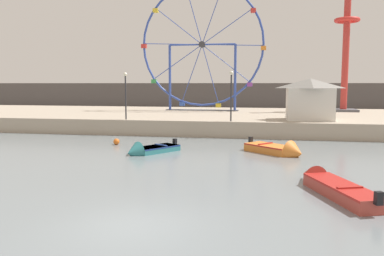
% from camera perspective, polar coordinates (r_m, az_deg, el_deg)
% --- Properties ---
extents(ground_plane, '(240.00, 240.00, 0.00)m').
position_cam_1_polar(ground_plane, '(12.54, -8.31, -13.70)').
color(ground_plane, slate).
extents(quay_promenade, '(110.00, 19.01, 1.30)m').
position_cam_1_polar(quay_promenade, '(40.92, 5.10, 1.25)').
color(quay_promenade, tan).
rests_on(quay_promenade, ground_plane).
extents(distant_town_skyline, '(140.00, 3.00, 4.40)m').
position_cam_1_polar(distant_town_skyline, '(65.88, 7.21, 4.51)').
color(distant_town_skyline, '#564C47').
rests_on(distant_town_skyline, ground_plane).
extents(motorboat_orange_hull, '(3.92, 3.70, 1.40)m').
position_cam_1_polar(motorboat_orange_hull, '(24.84, 12.48, -3.10)').
color(motorboat_orange_hull, orange).
rests_on(motorboat_orange_hull, ground_plane).
extents(motorboat_faded_red, '(2.87, 5.42, 1.13)m').
position_cam_1_polar(motorboat_faded_red, '(16.88, 19.32, -7.75)').
color(motorboat_faded_red, '#B24238').
rests_on(motorboat_faded_red, ground_plane).
extents(motorboat_teal_painted, '(3.15, 3.76, 1.25)m').
position_cam_1_polar(motorboat_teal_painted, '(24.71, -6.44, -3.18)').
color(motorboat_teal_painted, teal).
rests_on(motorboat_teal_painted, ground_plane).
extents(ferris_wheel_blue_frame, '(13.98, 1.20, 14.14)m').
position_cam_1_polar(ferris_wheel_blue_frame, '(44.77, 1.46, 11.65)').
color(ferris_wheel_blue_frame, '#334CA8').
rests_on(ferris_wheel_blue_frame, quay_promenade).
extents(drop_tower_red_tower, '(2.80, 2.80, 15.23)m').
position_cam_1_polar(drop_tower_red_tower, '(46.42, 21.29, 11.18)').
color(drop_tower_red_tower, '#BC332D').
rests_on(drop_tower_red_tower, quay_promenade).
extents(carnival_booth_white_ticket, '(4.06, 3.46, 3.43)m').
position_cam_1_polar(carnival_booth_white_ticket, '(34.22, 16.59, 4.10)').
color(carnival_booth_white_ticket, silver).
rests_on(carnival_booth_white_ticket, quay_promenade).
extents(promenade_lamp_near, '(0.32, 0.32, 3.93)m').
position_cam_1_polar(promenade_lamp_near, '(33.74, -9.55, 5.58)').
color(promenade_lamp_near, '#2D2D33').
rests_on(promenade_lamp_near, quay_promenade).
extents(promenade_lamp_far, '(0.32, 0.32, 4.00)m').
position_cam_1_polar(promenade_lamp_far, '(31.80, 5.66, 5.67)').
color(promenade_lamp_far, '#2D2D33').
rests_on(promenade_lamp_far, quay_promenade).
extents(mooring_buoy_orange, '(0.44, 0.44, 0.44)m').
position_cam_1_polar(mooring_buoy_orange, '(28.52, -10.82, -1.94)').
color(mooring_buoy_orange, orange).
rests_on(mooring_buoy_orange, ground_plane).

